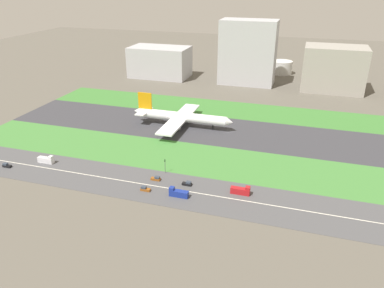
{
  "coord_description": "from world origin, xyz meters",
  "views": [
    {
      "loc": [
        41.74,
        -207.55,
        87.17
      ],
      "look_at": [
        -11.75,
        -36.5,
        6.0
      ],
      "focal_mm": 35.02,
      "sensor_mm": 36.0,
      "label": 1
    }
  ],
  "objects_px": {
    "office_tower": "(334,69)",
    "fuel_tank_centre": "(282,67)",
    "airliner": "(180,117)",
    "terminal_building": "(160,62)",
    "car_1": "(187,184)",
    "truck_0": "(46,160)",
    "hangar_building": "(248,53)",
    "truck_1": "(178,193)",
    "car_0": "(145,189)",
    "car_2": "(156,179)",
    "traffic_light": "(165,165)",
    "fuel_tank_west": "(242,65)",
    "truck_2": "(241,191)",
    "car_3": "(7,166)"
  },
  "relations": [
    {
      "from": "truck_1",
      "to": "truck_0",
      "type": "xyz_separation_m",
      "value": [
        -74.41,
        10.0,
        0.0
      ]
    },
    {
      "from": "car_1",
      "to": "truck_0",
      "type": "bearing_deg",
      "value": -180.0
    },
    {
      "from": "airliner",
      "to": "fuel_tank_west",
      "type": "relative_size",
      "value": 2.62
    },
    {
      "from": "office_tower",
      "to": "car_0",
      "type": "bearing_deg",
      "value": -113.14
    },
    {
      "from": "traffic_light",
      "to": "airliner",
      "type": "bearing_deg",
      "value": 102.36
    },
    {
      "from": "truck_1",
      "to": "traffic_light",
      "type": "height_order",
      "value": "traffic_light"
    },
    {
      "from": "truck_1",
      "to": "truck_0",
      "type": "relative_size",
      "value": 1.0
    },
    {
      "from": "airliner",
      "to": "fuel_tank_centre",
      "type": "distance_m",
      "value": 166.21
    },
    {
      "from": "hangar_building",
      "to": "fuel_tank_centre",
      "type": "distance_m",
      "value": 56.12
    },
    {
      "from": "hangar_building",
      "to": "office_tower",
      "type": "relative_size",
      "value": 1.11
    },
    {
      "from": "car_0",
      "to": "car_1",
      "type": "distance_m",
      "value": 19.21
    },
    {
      "from": "truck_0",
      "to": "car_0",
      "type": "bearing_deg",
      "value": -9.65
    },
    {
      "from": "truck_0",
      "to": "terminal_building",
      "type": "xyz_separation_m",
      "value": [
        -10.63,
        182.0,
        12.01
      ]
    },
    {
      "from": "car_2",
      "to": "traffic_light",
      "type": "height_order",
      "value": "traffic_light"
    },
    {
      "from": "car_0",
      "to": "hangar_building",
      "type": "xyz_separation_m",
      "value": [
        11.51,
        192.0,
        25.93
      ]
    },
    {
      "from": "car_2",
      "to": "fuel_tank_west",
      "type": "bearing_deg",
      "value": 90.42
    },
    {
      "from": "car_3",
      "to": "car_2",
      "type": "bearing_deg",
      "value": -172.49
    },
    {
      "from": "car_0",
      "to": "truck_1",
      "type": "relative_size",
      "value": 0.52
    },
    {
      "from": "office_tower",
      "to": "fuel_tank_centre",
      "type": "distance_m",
      "value": 64.11
    },
    {
      "from": "airliner",
      "to": "car_2",
      "type": "xyz_separation_m",
      "value": [
        11.65,
        -68.0,
        -5.31
      ]
    },
    {
      "from": "truck_2",
      "to": "airliner",
      "type": "bearing_deg",
      "value": 127.08
    },
    {
      "from": "airliner",
      "to": "office_tower",
      "type": "xyz_separation_m",
      "value": [
        92.56,
        114.0,
        11.6
      ]
    },
    {
      "from": "car_1",
      "to": "terminal_building",
      "type": "xyz_separation_m",
      "value": [
        -85.87,
        182.0,
        12.76
      ]
    },
    {
      "from": "truck_1",
      "to": "office_tower",
      "type": "xyz_separation_m",
      "value": [
        66.47,
        192.0,
        16.16
      ]
    },
    {
      "from": "airliner",
      "to": "car_1",
      "type": "height_order",
      "value": "airliner"
    },
    {
      "from": "fuel_tank_west",
      "to": "car_0",
      "type": "bearing_deg",
      "value": -89.87
    },
    {
      "from": "car_3",
      "to": "truck_2",
      "type": "bearing_deg",
      "value": -175.05
    },
    {
      "from": "airliner",
      "to": "hangar_building",
      "type": "distance_m",
      "value": 117.93
    },
    {
      "from": "truck_2",
      "to": "office_tower",
      "type": "xyz_separation_m",
      "value": [
        41.16,
        182.0,
        16.16
      ]
    },
    {
      "from": "truck_0",
      "to": "traffic_light",
      "type": "distance_m",
      "value": 62.03
    },
    {
      "from": "car_2",
      "to": "truck_0",
      "type": "bearing_deg",
      "value": -180.0
    },
    {
      "from": "truck_0",
      "to": "fuel_tank_west",
      "type": "distance_m",
      "value": 234.41
    },
    {
      "from": "truck_1",
      "to": "truck_0",
      "type": "height_order",
      "value": "same"
    },
    {
      "from": "airliner",
      "to": "office_tower",
      "type": "distance_m",
      "value": 147.3
    },
    {
      "from": "car_0",
      "to": "fuel_tank_centre",
      "type": "relative_size",
      "value": 0.23
    },
    {
      "from": "terminal_building",
      "to": "hangar_building",
      "type": "height_order",
      "value": "hangar_building"
    },
    {
      "from": "truck_1",
      "to": "traffic_light",
      "type": "relative_size",
      "value": 1.17
    },
    {
      "from": "airliner",
      "to": "terminal_building",
      "type": "distance_m",
      "value": 128.55
    },
    {
      "from": "car_2",
      "to": "fuel_tank_west",
      "type": "relative_size",
      "value": 0.18
    },
    {
      "from": "truck_0",
      "to": "truck_1",
      "type": "bearing_deg",
      "value": -7.65
    },
    {
      "from": "truck_1",
      "to": "office_tower",
      "type": "height_order",
      "value": "office_tower"
    },
    {
      "from": "hangar_building",
      "to": "truck_2",
      "type": "bearing_deg",
      "value": -80.84
    },
    {
      "from": "car_3",
      "to": "car_2",
      "type": "height_order",
      "value": "same"
    },
    {
      "from": "hangar_building",
      "to": "fuel_tank_west",
      "type": "xyz_separation_m",
      "value": [
        -12.06,
        45.0,
        -20.75
      ]
    },
    {
      "from": "airliner",
      "to": "truck_0",
      "type": "relative_size",
      "value": 7.74
    },
    {
      "from": "car_0",
      "to": "fuel_tank_west",
      "type": "height_order",
      "value": "fuel_tank_west"
    },
    {
      "from": "car_0",
      "to": "fuel_tank_west",
      "type": "distance_m",
      "value": 237.06
    },
    {
      "from": "office_tower",
      "to": "hangar_building",
      "type": "bearing_deg",
      "value": 180.0
    },
    {
      "from": "truck_0",
      "to": "car_2",
      "type": "bearing_deg",
      "value": 0.0
    },
    {
      "from": "fuel_tank_west",
      "to": "fuel_tank_centre",
      "type": "bearing_deg",
      "value": 0.0
    }
  ]
}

